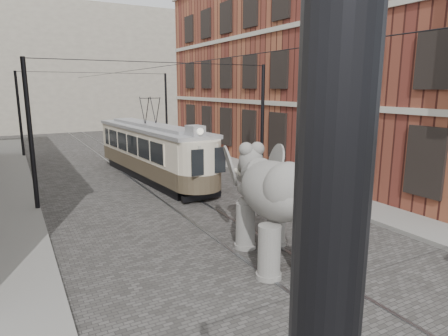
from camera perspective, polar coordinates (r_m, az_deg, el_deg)
ground at (r=13.27m, az=1.44°, el=-9.79°), size 120.00×120.00×0.00m
tram_rails at (r=13.27m, az=1.44°, el=-9.74°), size 1.54×80.00×0.02m
sidewalk_right at (r=16.93m, az=19.35°, el=-5.40°), size 2.00×60.00×0.15m
sidewalk_left at (r=11.68m, az=-28.23°, el=-13.98°), size 2.00×60.00×0.15m
brick_building at (r=26.17m, az=12.77°, el=13.93°), size 8.00×26.00×12.00m
distant_block at (r=51.08m, az=-22.45°, el=13.27°), size 28.00×10.00×14.00m
catenary at (r=16.88m, az=-7.73°, el=5.27°), size 11.00×30.20×6.00m
tram at (r=21.33m, az=-10.65°, el=4.29°), size 3.13×11.14×4.36m
elephant at (r=11.05m, az=7.34°, el=-5.63°), size 4.06×5.74×3.18m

